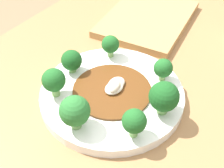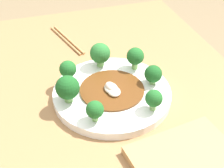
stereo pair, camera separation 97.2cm
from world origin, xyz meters
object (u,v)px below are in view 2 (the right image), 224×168
broccoli_southeast (95,110)px  broccoli_west (100,53)px  broccoli_north (153,74)px  chopsticks (67,40)px  broccoli_northwest (135,57)px  broccoli_south (68,88)px  stirfry_center (112,89)px  plate (112,93)px  broccoli_northeast (154,99)px  broccoli_southwest (68,69)px

broccoli_southeast → broccoli_west: bearing=161.2°
broccoli_north → chopsticks: 0.36m
broccoli_northwest → chopsticks: size_ratio=0.31×
broccoli_northwest → broccoli_south: broccoli_south is taller
broccoli_west → chopsticks: broccoli_west is taller
broccoli_south → stirfry_center: (-0.01, 0.11, -0.04)m
broccoli_north → broccoli_west: size_ratio=0.76×
plate → broccoli_northeast: bearing=36.2°
broccoli_northwest → plate: bearing=-50.5°
broccoli_northwest → stirfry_center: (0.08, -0.09, -0.03)m
plate → broccoli_north: 0.12m
broccoli_south → broccoli_west: size_ratio=1.01×
broccoli_south → chopsticks: bearing=170.4°
broccoli_southeast → broccoli_west: broccoli_west is taller
plate → stirfry_center: size_ratio=1.83×
broccoli_northeast → plate: bearing=-143.8°
chopsticks → plate: bearing=10.3°
plate → broccoli_southeast: size_ratio=5.73×
plate → broccoli_west: bearing=179.1°
plate → broccoli_southwest: size_ratio=5.01×
broccoli_south → chopsticks: (-0.32, 0.05, -0.06)m
broccoli_southeast → broccoli_south: bearing=-152.1°
plate → stirfry_center: 0.02m
broccoli_southeast → broccoli_north: 0.20m
broccoli_southeast → broccoli_west: (-0.20, 0.07, 0.01)m
plate → chopsticks: (-0.32, -0.06, -0.01)m
broccoli_south → chopsticks: size_ratio=0.34×
broccoli_southwest → stirfry_center: (0.07, 0.10, -0.03)m
broccoli_northeast → stirfry_center: (-0.09, -0.07, -0.03)m
stirfry_center → chopsticks: stirfry_center is taller
stirfry_center → broccoli_northwest: bearing=130.0°
broccoli_south → broccoli_west: (-0.12, 0.11, 0.00)m
broccoli_north → broccoli_northeast: bearing=-22.6°
broccoli_north → chopsticks: size_ratio=0.26×
broccoli_south → stirfry_center: bearing=92.9°
broccoli_south → stirfry_center: 0.12m
plate → broccoli_northeast: broccoli_northeast is taller
broccoli_south → broccoli_north: bearing=91.0°
chopsticks → broccoli_northwest: bearing=31.1°
broccoli_southwest → plate: bearing=53.2°
broccoli_northwest → broccoli_north: size_ratio=1.20×
broccoli_southwest → broccoli_north: 0.22m
stirfry_center → chopsticks: bearing=-169.9°
broccoli_northwest → chopsticks: broccoli_northwest is taller
broccoli_southeast → broccoli_northeast: broccoli_northeast is taller
broccoli_southwest → chopsticks: 0.25m
plate → broccoli_north: size_ratio=5.63×
broccoli_northwest → broccoli_north: 0.08m
plate → broccoli_northeast: (0.10, 0.07, 0.04)m
plate → stirfry_center: stirfry_center is taller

